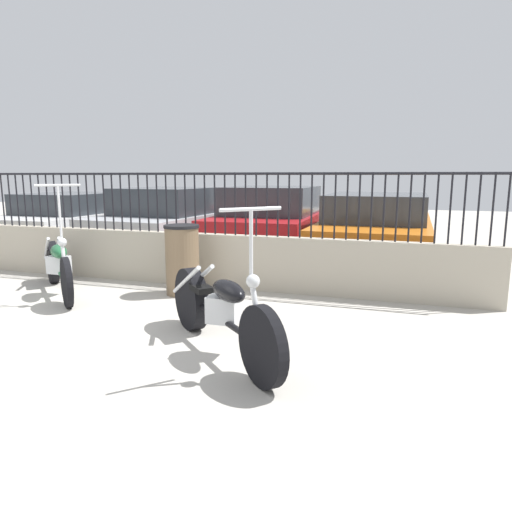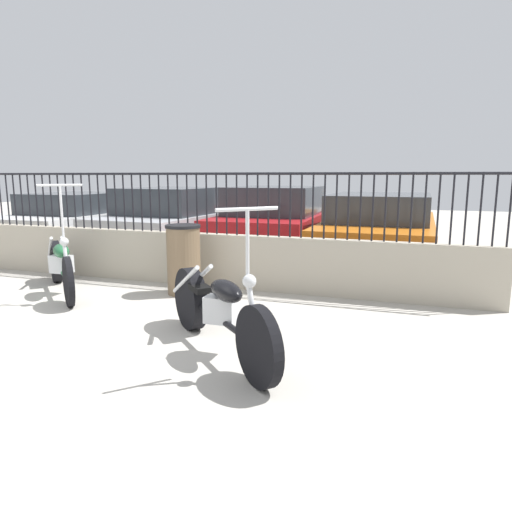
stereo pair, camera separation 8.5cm
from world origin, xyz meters
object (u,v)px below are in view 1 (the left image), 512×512
Objects in this scene: motorcycle_green at (58,264)px; car_red at (273,222)px; trash_bin at (182,260)px; car_white at (75,220)px; motorcycle_black at (216,308)px; car_orange at (377,229)px; car_silver at (172,220)px.

motorcycle_green is 4.28m from car_red.
trash_bin is 5.17m from car_white.
motorcycle_black reaches higher than car_orange.
car_white is 1.00× the size of car_red.
car_red is at bearing -81.87° from car_silver.
motorcycle_green reaches higher than car_orange.
car_white is 2.38m from car_silver.
trash_bin is 3.32m from car_red.
motorcycle_black reaches higher than car_white.
trash_bin is at bearing 173.21° from car_red.
car_orange is at bearing 82.58° from motorcycle_green.
car_white is at bearing 91.28° from car_orange.
car_red is (4.57, 0.31, 0.07)m from car_white.
motorcycle_green is at bearing -159.95° from motorcycle_black.
car_white is 4.58m from car_red.
car_orange is at bearing 51.86° from trash_bin.
car_silver reaches higher than trash_bin.
trash_bin is 0.24× the size of car_white.
car_red is at bearing -86.53° from car_white.
motorcycle_black reaches higher than car_silver.
motorcycle_green reaches higher than car_silver.
car_red is 2.04m from car_orange.
car_white is (-2.53, 3.44, 0.23)m from motorcycle_green.
trash_bin is at bearing -145.89° from car_silver.
motorcycle_green is 4.27m from car_white.
car_red is (-0.88, 5.01, 0.30)m from motorcycle_black.
car_orange is (4.21, -0.09, -0.02)m from car_silver.
motorcycle_green is 3.58m from car_silver.
car_silver is at bearing 89.69° from car_orange.
motorcycle_green is 0.43× the size of car_red.
motorcycle_green is at bearing -144.06° from car_white.
motorcycle_black is 3.19m from motorcycle_green.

